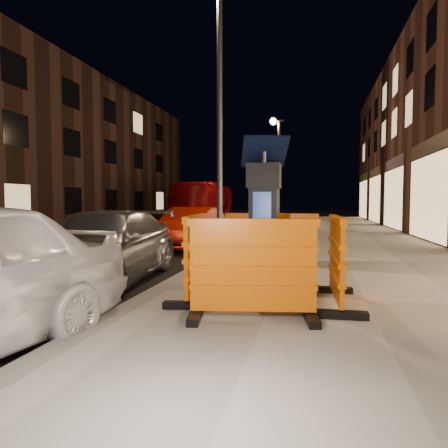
% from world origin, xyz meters
% --- Properties ---
extents(ground_plane, '(120.00, 120.00, 0.00)m').
position_xyz_m(ground_plane, '(0.00, 0.00, 0.00)').
color(ground_plane, black).
rests_on(ground_plane, ground).
extents(sidewalk, '(6.00, 60.00, 0.15)m').
position_xyz_m(sidewalk, '(3.00, 0.00, 0.07)').
color(sidewalk, gray).
rests_on(sidewalk, ground).
extents(kerb, '(0.30, 60.00, 0.15)m').
position_xyz_m(kerb, '(0.00, 0.00, 0.07)').
color(kerb, slate).
rests_on(kerb, ground).
extents(parking_kiosk, '(0.70, 0.70, 2.06)m').
position_xyz_m(parking_kiosk, '(1.64, -0.31, 1.18)').
color(parking_kiosk, black).
rests_on(parking_kiosk, sidewalk).
extents(barrier_front, '(1.55, 0.84, 1.15)m').
position_xyz_m(barrier_front, '(1.64, -1.26, 0.72)').
color(barrier_front, '#DF6204').
rests_on(barrier_front, sidewalk).
extents(barrier_back, '(1.49, 0.65, 1.15)m').
position_xyz_m(barrier_back, '(1.64, 0.64, 0.72)').
color(barrier_back, '#DF6204').
rests_on(barrier_back, sidewalk).
extents(barrier_kerbside, '(0.77, 1.53, 1.15)m').
position_xyz_m(barrier_kerbside, '(0.69, -0.31, 0.72)').
color(barrier_kerbside, '#DF6204').
rests_on(barrier_kerbside, sidewalk).
extents(barrier_bldgside, '(0.67, 1.50, 1.15)m').
position_xyz_m(barrier_bldgside, '(2.59, -0.31, 0.72)').
color(barrier_bldgside, '#DF6204').
rests_on(barrier_bldgside, sidewalk).
extents(car_silver, '(2.21, 4.67, 1.31)m').
position_xyz_m(car_silver, '(-1.49, 0.96, 0.00)').
color(car_silver, '#BCBCC1').
rests_on(car_silver, ground).
extents(car_red, '(1.60, 4.01, 1.30)m').
position_xyz_m(car_red, '(-1.50, 6.39, 0.00)').
color(car_red, '#9C1707').
rests_on(car_red, ground).
extents(bus_doubledecker, '(2.76, 9.81, 2.70)m').
position_xyz_m(bus_doubledecker, '(-5.04, 20.87, 0.00)').
color(bus_doubledecker, '#97090E').
rests_on(bus_doubledecker, ground).
extents(street_lamp_mid, '(0.12, 0.12, 6.00)m').
position_xyz_m(street_lamp_mid, '(0.25, 3.00, 3.15)').
color(street_lamp_mid, '#3F3F44').
rests_on(street_lamp_mid, sidewalk).
extents(street_lamp_far, '(0.12, 0.12, 6.00)m').
position_xyz_m(street_lamp_far, '(0.25, 18.00, 3.15)').
color(street_lamp_far, '#3F3F44').
rests_on(street_lamp_far, sidewalk).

